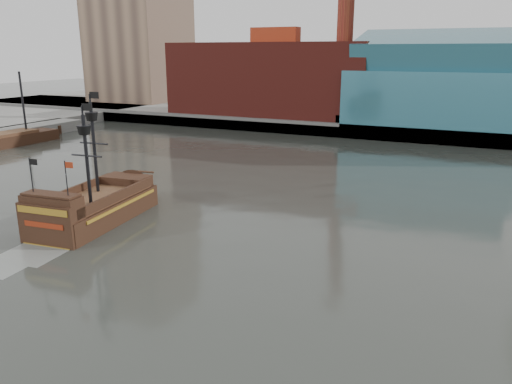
% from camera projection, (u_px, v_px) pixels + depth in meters
% --- Properties ---
extents(ground, '(400.00, 400.00, 0.00)m').
position_uv_depth(ground, '(166.00, 276.00, 35.22)').
color(ground, '#262924').
rests_on(ground, ground).
extents(promenade_far, '(220.00, 60.00, 2.00)m').
position_uv_depth(promenade_far, '(396.00, 115.00, 115.25)').
color(promenade_far, slate).
rests_on(promenade_far, ground).
extents(seawall, '(220.00, 1.00, 2.60)m').
position_uv_depth(seawall, '(367.00, 132.00, 89.42)').
color(seawall, '#4C4C49').
rests_on(seawall, ground).
extents(skyline, '(149.00, 45.00, 62.00)m').
position_uv_depth(skyline, '(424.00, 3.00, 100.24)').
color(skyline, '#80634C').
rests_on(skyline, promenade_far).
extents(pirate_ship, '(6.72, 17.30, 12.63)m').
position_uv_depth(pirate_ship, '(94.00, 210.00, 46.10)').
color(pirate_ship, black).
rests_on(pirate_ship, ground).
extents(docked_vessel, '(4.97, 20.15, 13.64)m').
position_uv_depth(docked_vessel, '(2.00, 142.00, 82.28)').
color(docked_vessel, black).
rests_on(docked_vessel, ground).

